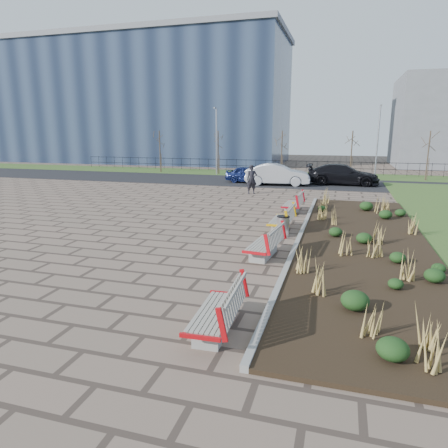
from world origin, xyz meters
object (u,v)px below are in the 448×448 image
(bench_b, at_px, (264,242))
(car_black, at_px, (343,174))
(bench_d, at_px, (292,203))
(car_blue, at_px, (250,175))
(lamp_west, at_px, (217,142))
(lamp_east, at_px, (377,143))
(pedestrian, at_px, (252,179))
(litter_bin, at_px, (283,227))
(bench_a, at_px, (215,309))
(car_silver, at_px, (277,174))
(bench_c, at_px, (281,218))

(bench_b, relative_size, car_black, 0.39)
(bench_d, height_order, car_blue, car_blue)
(lamp_west, bearing_deg, bench_d, -60.35)
(bench_b, xyz_separation_m, car_black, (2.39, 19.31, 0.30))
(bench_d, height_order, car_black, car_black)
(lamp_east, bearing_deg, pedestrian, -128.60)
(car_black, bearing_deg, litter_bin, 172.50)
(bench_a, distance_m, litter_bin, 8.00)
(car_silver, relative_size, car_black, 0.90)
(car_silver, xyz_separation_m, lamp_east, (7.35, 5.77, 2.22))
(lamp_west, height_order, lamp_east, same)
(bench_a, distance_m, bench_c, 9.05)
(bench_d, distance_m, lamp_west, 18.37)
(bench_b, xyz_separation_m, lamp_east, (5.00, 23.48, 2.54))
(bench_c, distance_m, car_black, 15.72)
(car_silver, height_order, lamp_west, lamp_west)
(lamp_west, relative_size, lamp_east, 1.00)
(car_blue, relative_size, car_black, 0.70)
(car_blue, relative_size, lamp_east, 0.63)
(bench_b, height_order, car_blue, car_blue)
(bench_b, bearing_deg, car_blue, 110.00)
(bench_b, bearing_deg, lamp_west, 116.73)
(car_blue, xyz_separation_m, car_silver, (2.33, -0.76, 0.15))
(lamp_west, bearing_deg, car_black, -20.09)
(pedestrian, xyz_separation_m, lamp_east, (8.31, 10.41, 2.10))
(bench_b, relative_size, lamp_west, 0.35)
(bench_b, relative_size, pedestrian, 1.11)
(bench_a, bearing_deg, pedestrian, 97.92)
(litter_bin, bearing_deg, car_blue, 107.40)
(litter_bin, bearing_deg, lamp_west, 114.01)
(bench_d, distance_m, car_silver, 10.32)
(lamp_east, bearing_deg, bench_a, -99.87)
(bench_b, bearing_deg, car_black, 88.71)
(bench_c, relative_size, pedestrian, 1.11)
(car_silver, distance_m, lamp_west, 9.08)
(pedestrian, bearing_deg, litter_bin, -95.44)
(litter_bin, bearing_deg, bench_d, 92.84)
(bench_a, height_order, car_black, car_black)
(bench_b, distance_m, car_silver, 17.87)
(car_blue, bearing_deg, pedestrian, -158.62)
(pedestrian, distance_m, lamp_west, 12.05)
(pedestrian, bearing_deg, car_blue, 79.88)
(bench_b, distance_m, pedestrian, 13.49)
(bench_a, height_order, litter_bin, bench_a)
(bench_d, relative_size, car_black, 0.39)
(litter_bin, xyz_separation_m, car_silver, (-2.60, 14.98, 0.41))
(bench_d, bearing_deg, lamp_west, 122.05)
(bench_d, distance_m, car_blue, 11.77)
(car_blue, relative_size, car_silver, 0.78)
(bench_b, xyz_separation_m, car_silver, (-2.35, 17.71, 0.32))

